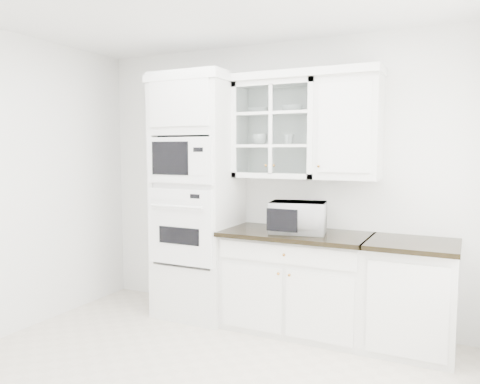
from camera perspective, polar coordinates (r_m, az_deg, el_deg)
The scene contains 12 objects.
room_shell at distance 3.42m, azimuth -3.10°, elevation 7.10°, with size 4.00×3.50×2.70m.
oven_column at distance 4.67m, azimuth -5.17°, elevation -0.54°, with size 0.76×0.68×2.40m.
base_cabinet_run at distance 4.40m, azimuth 6.86°, elevation -10.69°, with size 1.32×0.67×0.92m.
extra_base_cabinet at distance 4.20m, azimuth 20.13°, elevation -11.77°, with size 0.72×0.67×0.92m.
upper_cabinet_glass at distance 4.46m, azimuth 4.58°, elevation 7.55°, with size 0.80×0.33×0.90m.
upper_cabinet_solid at distance 4.25m, azimuth 13.13°, elevation 7.55°, with size 0.55×0.33×0.90m, color white.
crown_molding at distance 4.52m, azimuth 3.23°, elevation 13.71°, with size 2.14×0.38×0.07m, color white.
countertop_microwave at distance 4.23m, azimuth 7.13°, elevation -3.06°, with size 0.48×0.40×0.28m, color white.
bowl_a at distance 4.55m, azimuth 2.39°, elevation 9.87°, with size 0.22×0.22×0.05m, color white.
bowl_b at distance 4.42m, azimuth 6.37°, elevation 10.04°, with size 0.20×0.20×0.06m, color white.
cup_a at distance 4.50m, azimuth 2.45°, elevation 6.42°, with size 0.13×0.13×0.10m, color white.
cup_b at distance 4.40m, azimuth 5.98°, elevation 6.38°, with size 0.10×0.10×0.10m, color white.
Camera 1 is at (1.67, -2.55, 1.66)m, focal length 35.00 mm.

